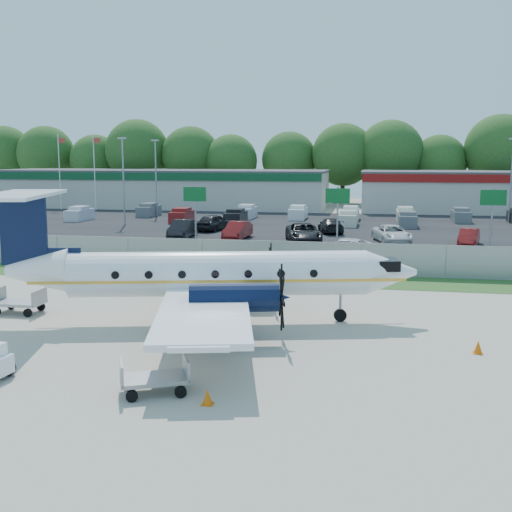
# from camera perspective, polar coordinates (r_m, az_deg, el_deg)

# --- Properties ---
(ground) EXTENTS (170.00, 170.00, 0.00)m
(ground) POSITION_cam_1_polar(r_m,az_deg,el_deg) (26.76, -2.39, -6.85)
(ground) COLOR #B4AB98
(ground) RESTS_ON ground
(grass_verge) EXTENTS (170.00, 4.00, 0.02)m
(grass_verge) POSITION_cam_1_polar(r_m,az_deg,el_deg) (38.23, 1.66, -2.02)
(grass_verge) COLOR #2D561E
(grass_verge) RESTS_ON ground
(access_road) EXTENTS (170.00, 8.00, 0.02)m
(access_road) POSITION_cam_1_polar(r_m,az_deg,el_deg) (45.05, 3.06, -0.34)
(access_road) COLOR black
(access_road) RESTS_ON ground
(parking_lot) EXTENTS (170.00, 32.00, 0.02)m
(parking_lot) POSITION_cam_1_polar(r_m,az_deg,el_deg) (65.74, 5.49, 2.57)
(parking_lot) COLOR black
(parking_lot) RESTS_ON ground
(perimeter_fence) EXTENTS (120.00, 0.06, 1.99)m
(perimeter_fence) POSITION_cam_1_polar(r_m,az_deg,el_deg) (40.00, 2.12, -0.08)
(perimeter_fence) COLOR gray
(perimeter_fence) RESTS_ON ground
(building_west) EXTENTS (46.40, 12.40, 5.24)m
(building_west) POSITION_cam_1_polar(r_m,az_deg,el_deg) (92.15, -8.30, 5.97)
(building_west) COLOR beige
(building_west) RESTS_ON ground
(sign_left) EXTENTS (1.80, 0.26, 5.00)m
(sign_left) POSITION_cam_1_polar(r_m,az_deg,el_deg) (50.07, -5.45, 4.71)
(sign_left) COLOR gray
(sign_left) RESTS_ON ground
(sign_mid) EXTENTS (1.80, 0.26, 5.00)m
(sign_mid) POSITION_cam_1_polar(r_m,az_deg,el_deg) (48.20, 7.26, 4.52)
(sign_mid) COLOR gray
(sign_mid) RESTS_ON ground
(sign_right) EXTENTS (1.80, 0.26, 5.00)m
(sign_right) POSITION_cam_1_polar(r_m,az_deg,el_deg) (48.81, 20.29, 4.09)
(sign_right) COLOR gray
(sign_right) RESTS_ON ground
(flagpole_west) EXTENTS (1.06, 0.12, 10.00)m
(flagpole_west) POSITION_cam_1_polar(r_m,az_deg,el_deg) (90.33, -17.04, 7.53)
(flagpole_west) COLOR white
(flagpole_west) RESTS_ON ground
(flagpole_east) EXTENTS (1.06, 0.12, 10.00)m
(flagpole_east) POSITION_cam_1_polar(r_m,az_deg,el_deg) (88.13, -14.13, 7.63)
(flagpole_east) COLOR white
(flagpole_east) RESTS_ON ground
(light_pole_nw) EXTENTS (0.90, 0.35, 9.09)m
(light_pole_nw) POSITION_cam_1_polar(r_m,az_deg,el_deg) (68.19, -11.71, 7.05)
(light_pole_nw) COLOR gray
(light_pole_nw) RESTS_ON ground
(light_pole_sw) EXTENTS (0.90, 0.35, 9.09)m
(light_pole_sw) POSITION_cam_1_polar(r_m,az_deg,el_deg) (77.54, -8.89, 7.34)
(light_pole_sw) COLOR gray
(light_pole_sw) RESTS_ON ground
(light_pole_se) EXTENTS (0.90, 0.35, 9.09)m
(light_pole_se) POSITION_cam_1_polar(r_m,az_deg,el_deg) (74.46, 21.77, 6.75)
(light_pole_se) COLOR gray
(light_pole_se) RESTS_ON ground
(tree_line) EXTENTS (112.00, 6.00, 14.00)m
(tree_line) POSITION_cam_1_polar(r_m,az_deg,el_deg) (99.51, 7.28, 4.69)
(tree_line) COLOR #234D16
(tree_line) RESTS_ON ground
(aircraft) EXTENTS (18.70, 18.30, 5.71)m
(aircraft) POSITION_cam_1_polar(r_m,az_deg,el_deg) (27.83, -4.14, -1.58)
(aircraft) COLOR white
(aircraft) RESTS_ON ground
(baggage_cart_near) EXTENTS (2.22, 1.36, 1.16)m
(baggage_cart_near) POSITION_cam_1_polar(r_m,az_deg,el_deg) (31.83, -20.34, -3.85)
(baggage_cart_near) COLOR gray
(baggage_cart_near) RESTS_ON ground
(baggage_cart_far) EXTENTS (2.41, 1.99, 1.09)m
(baggage_cart_far) POSITION_cam_1_polar(r_m,az_deg,el_deg) (20.35, -9.01, -10.62)
(baggage_cart_far) COLOR gray
(baggage_cart_far) RESTS_ON ground
(cone_nose) EXTENTS (0.34, 0.34, 0.49)m
(cone_nose) POSITION_cam_1_polar(r_m,az_deg,el_deg) (25.38, 19.14, -7.69)
(cone_nose) COLOR #E15D07
(cone_nose) RESTS_ON ground
(cone_port_wing) EXTENTS (0.34, 0.34, 0.48)m
(cone_port_wing) POSITION_cam_1_polar(r_m,az_deg,el_deg) (19.40, -4.33, -12.40)
(cone_port_wing) COLOR #E15D07
(cone_port_wing) RESTS_ON ground
(cone_starboard_wing) EXTENTS (0.35, 0.35, 0.49)m
(cone_starboard_wing) POSITION_cam_1_polar(r_m,az_deg,el_deg) (39.51, -7.17, -1.39)
(cone_starboard_wing) COLOR #E15D07
(cone_starboard_wing) RESTS_ON ground
(road_car_west) EXTENTS (4.72, 2.05, 1.58)m
(road_car_west) POSITION_cam_1_polar(r_m,az_deg,el_deg) (50.24, -19.38, 0.11)
(road_car_west) COLOR #595B5E
(road_car_west) RESTS_ON ground
(road_car_mid) EXTENTS (5.77, 3.74, 1.48)m
(road_car_mid) POSITION_cam_1_polar(r_m,az_deg,el_deg) (45.85, 7.72, -0.26)
(road_car_mid) COLOR silver
(road_car_mid) RESTS_ON ground
(parked_car_a) EXTENTS (1.98, 4.96, 1.60)m
(parked_car_a) POSITION_cam_1_polar(r_m,az_deg,el_deg) (57.39, -6.56, 1.61)
(parked_car_a) COLOR black
(parked_car_a) RESTS_ON ground
(parked_car_b) EXTENTS (1.90, 4.76, 1.54)m
(parked_car_b) POSITION_cam_1_polar(r_m,az_deg,el_deg) (56.23, -1.65, 1.51)
(parked_car_b) COLOR maroon
(parked_car_b) RESTS_ON ground
(parked_car_c) EXTENTS (3.89, 6.28, 1.62)m
(parked_car_c) POSITION_cam_1_polar(r_m,az_deg,el_deg) (54.19, 4.24, 1.21)
(parked_car_c) COLOR black
(parked_car_c) RESTS_ON ground
(parked_car_d) EXTENTS (3.66, 5.69, 1.46)m
(parked_car_d) POSITION_cam_1_polar(r_m,az_deg,el_deg) (55.21, 11.97, 1.18)
(parked_car_d) COLOR silver
(parked_car_d) RESTS_ON ground
(parked_car_e) EXTENTS (2.30, 4.41, 1.38)m
(parked_car_e) POSITION_cam_1_polar(r_m,az_deg,el_deg) (54.81, 18.36, 0.86)
(parked_car_e) COLOR maroon
(parked_car_e) RESTS_ON ground
(parked_car_f) EXTENTS (3.10, 5.15, 1.64)m
(parked_car_f) POSITION_cam_1_polar(r_m,az_deg,el_deg) (62.63, -3.77, 2.26)
(parked_car_f) COLOR black
(parked_car_f) RESTS_ON ground
(parked_car_g) EXTENTS (2.98, 5.17, 1.41)m
(parked_car_g) POSITION_cam_1_polar(r_m,az_deg,el_deg) (61.10, 6.64, 2.05)
(parked_car_g) COLOR black
(parked_car_g) RESTS_ON ground
(far_parking_rows) EXTENTS (56.00, 10.00, 1.60)m
(far_parking_rows) POSITION_cam_1_polar(r_m,az_deg,el_deg) (70.69, 5.86, 3.00)
(far_parking_rows) COLOR gray
(far_parking_rows) RESTS_ON ground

